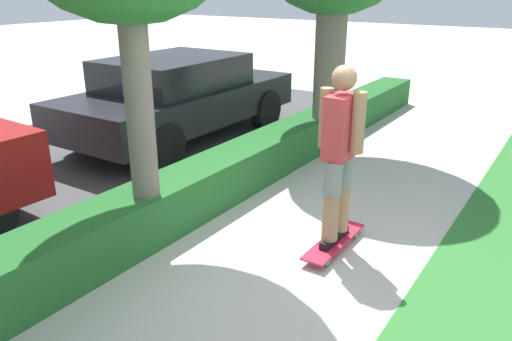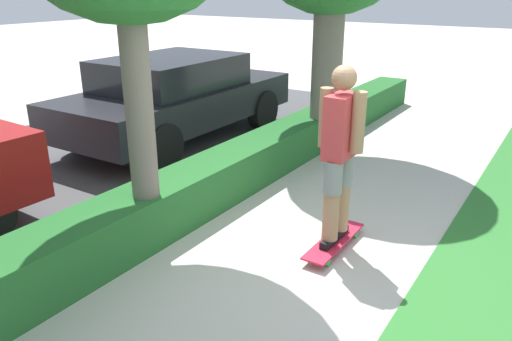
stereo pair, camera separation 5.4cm
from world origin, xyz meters
The scene contains 6 objects.
ground_plane centered at (0.00, 0.00, 0.00)m, with size 60.00×60.00×0.00m, color #BCB7AD.
street_asphalt centered at (0.00, 4.20, 0.00)m, with size 14.73×5.00×0.01m.
hedge_row centered at (0.00, 1.60, 0.27)m, with size 14.73×0.60×0.54m.
skateboard centered at (0.54, -0.13, 0.08)m, with size 1.00×0.24×0.10m.
skater_person centered at (0.54, -0.13, 1.03)m, with size 0.51×0.45×1.75m.
parked_car_middle centered at (2.53, 3.70, 0.76)m, with size 4.32×1.93×1.41m.
Camera 1 is at (-3.59, -1.94, 2.52)m, focal length 35.00 mm.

